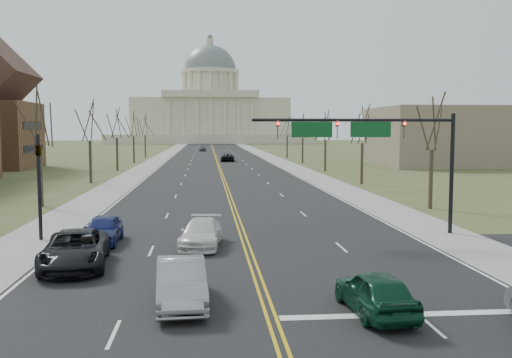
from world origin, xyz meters
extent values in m
plane|color=#474B25|center=(0.00, 0.00, 0.00)|extent=(600.00, 600.00, 0.00)
cube|color=black|center=(0.00, 110.00, 0.01)|extent=(20.00, 380.00, 0.01)
cube|color=black|center=(0.00, 6.00, 0.01)|extent=(120.00, 14.00, 0.01)
cube|color=gray|center=(-12.00, 110.00, 0.01)|extent=(4.00, 380.00, 0.03)
cube|color=gray|center=(12.00, 110.00, 0.01)|extent=(4.00, 380.00, 0.03)
cube|color=gold|center=(0.00, 110.00, 0.01)|extent=(0.42, 380.00, 0.01)
cube|color=silver|center=(-9.80, 110.00, 0.01)|extent=(0.15, 380.00, 0.01)
cube|color=silver|center=(9.80, 110.00, 0.01)|extent=(0.15, 380.00, 0.01)
cube|color=silver|center=(5.00, -1.00, 0.01)|extent=(9.50, 0.50, 0.01)
cube|color=beige|center=(0.00, 250.00, 2.00)|extent=(90.00, 60.00, 4.00)
cube|color=beige|center=(0.00, 250.00, 12.00)|extent=(70.00, 40.00, 16.00)
cube|color=beige|center=(0.00, 229.50, 21.50)|extent=(42.00, 3.00, 3.00)
cylinder|color=beige|center=(0.00, 250.00, 26.00)|extent=(24.00, 24.00, 12.00)
cylinder|color=beige|center=(0.00, 250.00, 32.80)|extent=(27.00, 27.00, 1.60)
ellipsoid|color=slate|center=(0.00, 250.00, 33.60)|extent=(24.00, 24.00, 22.80)
cylinder|color=beige|center=(0.00, 250.00, 46.50)|extent=(3.20, 3.20, 3.00)
sphere|color=slate|center=(0.00, 250.00, 48.80)|extent=(2.40, 2.40, 2.40)
cylinder|color=black|center=(12.50, 13.50, 3.60)|extent=(0.24, 0.24, 7.20)
cylinder|color=black|center=(6.50, 13.50, 6.80)|extent=(12.00, 0.18, 0.18)
imported|color=black|center=(9.50, 13.50, 6.25)|extent=(0.35, 0.40, 1.10)
sphere|color=#FF0C0C|center=(9.50, 13.35, 6.60)|extent=(0.18, 0.18, 0.18)
imported|color=black|center=(5.50, 13.50, 6.25)|extent=(0.35, 0.40, 1.10)
sphere|color=#FF0C0C|center=(5.50, 13.35, 6.60)|extent=(0.18, 0.18, 0.18)
imported|color=black|center=(2.00, 13.50, 6.25)|extent=(0.35, 0.40, 1.10)
sphere|color=#FF0C0C|center=(2.00, 13.35, 6.60)|extent=(0.18, 0.18, 0.18)
cube|color=#0C4C1E|center=(7.50, 13.50, 6.25)|extent=(2.40, 0.12, 0.90)
cube|color=#0C4C1E|center=(4.00, 13.50, 6.25)|extent=(2.40, 0.12, 0.90)
cylinder|color=black|center=(-11.50, 13.50, 3.00)|extent=(0.20, 0.20, 6.00)
imported|color=black|center=(-11.50, 13.50, 5.20)|extent=(0.32, 0.36, 0.99)
cylinder|color=#32281D|center=(15.50, 24.00, 2.34)|extent=(0.32, 0.32, 4.68)
cylinder|color=#32281D|center=(-15.50, 28.00, 2.48)|extent=(0.32, 0.32, 4.95)
cylinder|color=#32281D|center=(15.50, 44.00, 2.34)|extent=(0.32, 0.32, 4.68)
cylinder|color=#32281D|center=(-15.50, 48.00, 2.48)|extent=(0.32, 0.32, 4.95)
cylinder|color=#32281D|center=(15.50, 64.00, 2.34)|extent=(0.32, 0.32, 4.68)
cylinder|color=#32281D|center=(-15.50, 68.00, 2.48)|extent=(0.32, 0.32, 4.95)
cylinder|color=#32281D|center=(15.50, 84.00, 2.34)|extent=(0.32, 0.32, 4.68)
cylinder|color=#32281D|center=(-15.50, 88.00, 2.48)|extent=(0.32, 0.32, 4.95)
cylinder|color=#32281D|center=(15.50, 104.00, 2.34)|extent=(0.32, 0.32, 4.68)
cylinder|color=#32281D|center=(-15.50, 108.00, 2.48)|extent=(0.32, 0.32, 4.95)
cube|color=black|center=(-29.45, 74.00, 3.15)|extent=(0.10, 9.80, 1.20)
cube|color=black|center=(-29.45, 74.00, 6.83)|extent=(0.10, 9.80, 1.20)
cube|color=#7F725A|center=(40.00, 76.00, 5.00)|extent=(25.00, 20.00, 10.00)
imported|color=#0D3B25|center=(3.56, -0.82, 0.77)|extent=(2.13, 4.56, 1.51)
imported|color=#92959A|center=(-3.05, 0.78, 0.82)|extent=(2.03, 5.00, 1.61)
imported|color=black|center=(-8.08, 6.72, 0.84)|extent=(3.38, 6.24, 1.66)
imported|color=silver|center=(-2.42, 10.86, 0.73)|extent=(2.56, 5.17, 1.44)
imported|color=navy|center=(-7.81, 12.22, 0.79)|extent=(1.88, 4.57, 1.55)
imported|color=black|center=(2.03, 91.40, 0.79)|extent=(2.83, 5.70, 1.55)
imported|color=#56595F|center=(-3.14, 142.99, 0.79)|extent=(2.17, 4.71, 1.56)
camera|label=1|loc=(-2.13, -19.30, 6.28)|focal=40.00mm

